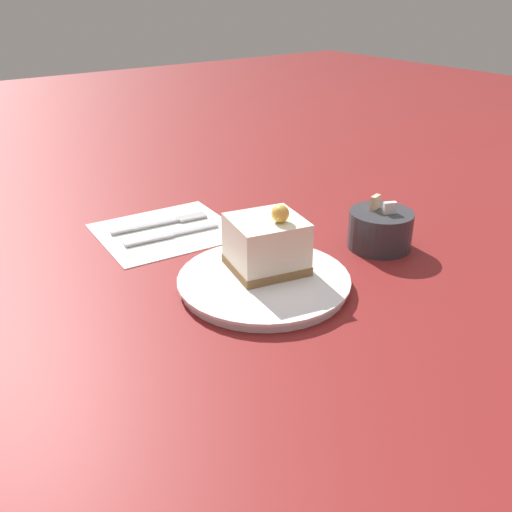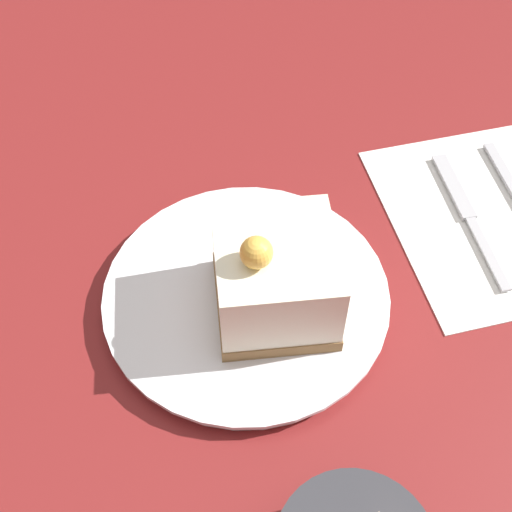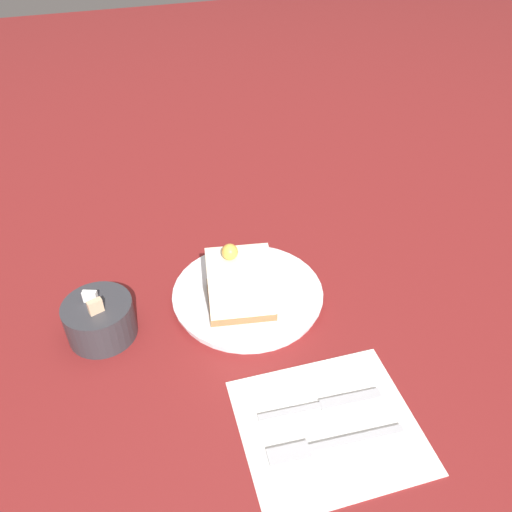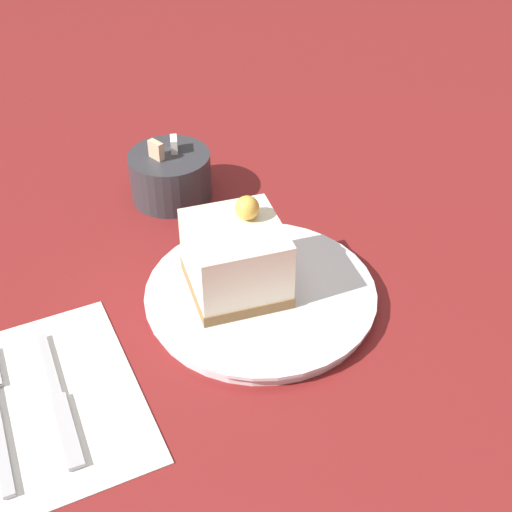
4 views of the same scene
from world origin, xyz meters
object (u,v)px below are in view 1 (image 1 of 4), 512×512
(knife, at_px, (164,236))
(sugar_bowl, at_px, (380,229))
(cake_slice, at_px, (267,244))
(plate, at_px, (264,281))
(fork, at_px, (168,222))

(knife, xyz_separation_m, sugar_bowl, (0.23, 0.26, 0.03))
(cake_slice, distance_m, sugar_bowl, 0.21)
(cake_slice, bearing_deg, sugar_bowl, 96.31)
(cake_slice, relative_size, knife, 0.71)
(cake_slice, xyz_separation_m, sugar_bowl, (0.02, 0.21, -0.02))
(plate, height_order, knife, plate)
(cake_slice, relative_size, sugar_bowl, 1.16)
(knife, height_order, sugar_bowl, sugar_bowl)
(cake_slice, bearing_deg, knife, -152.94)
(sugar_bowl, bearing_deg, fork, -140.62)
(plate, distance_m, cake_slice, 0.05)
(cake_slice, relative_size, fork, 0.68)
(knife, bearing_deg, sugar_bowl, 55.79)
(knife, bearing_deg, plate, 15.94)
(plate, relative_size, knife, 1.45)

